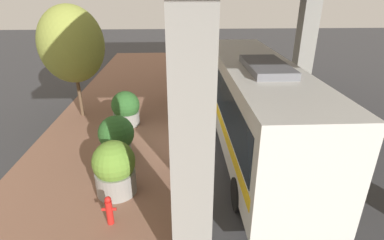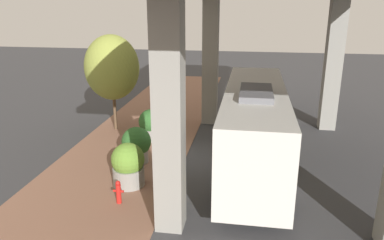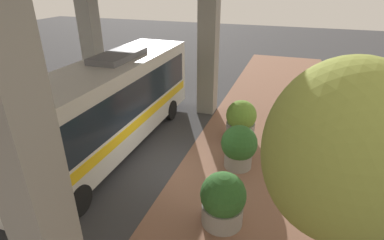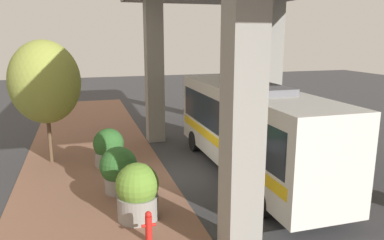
{
  "view_description": "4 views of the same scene",
  "coord_description": "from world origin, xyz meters",
  "px_view_note": "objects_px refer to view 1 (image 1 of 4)",
  "views": [
    {
      "loc": [
        0.26,
        -11.28,
        6.12
      ],
      "look_at": [
        0.75,
        -0.65,
        1.43
      ],
      "focal_mm": 28.0,
      "sensor_mm": 36.0,
      "label": 1
    },
    {
      "loc": [
        2.94,
        -16.44,
        7.29
      ],
      "look_at": [
        0.34,
        -0.24,
        2.01
      ],
      "focal_mm": 35.0,
      "sensor_mm": 36.0,
      "label": 2
    },
    {
      "loc": [
        -3.67,
        8.93,
        6.65
      ],
      "look_at": [
        0.07,
        -1.93,
        1.19
      ],
      "focal_mm": 28.0,
      "sensor_mm": 36.0,
      "label": 3
    },
    {
      "loc": [
        -3.3,
        -14.03,
        5.65
      ],
      "look_at": [
        0.61,
        -0.96,
        2.58
      ],
      "focal_mm": 35.0,
      "sensor_mm": 36.0,
      "label": 4
    }
  ],
  "objects_px": {
    "bus": "(254,102)",
    "street_tree_near": "(72,44)",
    "planter_front": "(126,109)",
    "planter_middle": "(117,137)",
    "fire_hydrant": "(109,210)",
    "planter_back": "(115,169)"
  },
  "relations": [
    {
      "from": "fire_hydrant",
      "to": "planter_back",
      "type": "relative_size",
      "value": 0.51
    },
    {
      "from": "bus",
      "to": "street_tree_near",
      "type": "bearing_deg",
      "value": 153.3
    },
    {
      "from": "fire_hydrant",
      "to": "planter_back",
      "type": "distance_m",
      "value": 1.5
    },
    {
      "from": "bus",
      "to": "street_tree_near",
      "type": "height_order",
      "value": "street_tree_near"
    },
    {
      "from": "planter_middle",
      "to": "street_tree_near",
      "type": "distance_m",
      "value": 5.78
    },
    {
      "from": "planter_front",
      "to": "street_tree_near",
      "type": "bearing_deg",
      "value": 153.28
    },
    {
      "from": "fire_hydrant",
      "to": "planter_back",
      "type": "bearing_deg",
      "value": 93.06
    },
    {
      "from": "planter_middle",
      "to": "street_tree_near",
      "type": "xyz_separation_m",
      "value": [
        -2.63,
        4.32,
        2.79
      ]
    },
    {
      "from": "fire_hydrant",
      "to": "street_tree_near",
      "type": "bearing_deg",
      "value": 110.86
    },
    {
      "from": "planter_middle",
      "to": "planter_back",
      "type": "distance_m",
      "value": 2.3
    },
    {
      "from": "planter_middle",
      "to": "street_tree_near",
      "type": "height_order",
      "value": "street_tree_near"
    },
    {
      "from": "planter_front",
      "to": "street_tree_near",
      "type": "height_order",
      "value": "street_tree_near"
    },
    {
      "from": "fire_hydrant",
      "to": "planter_middle",
      "type": "distance_m",
      "value": 3.76
    },
    {
      "from": "fire_hydrant",
      "to": "planter_front",
      "type": "bearing_deg",
      "value": 94.67
    },
    {
      "from": "bus",
      "to": "planter_middle",
      "type": "relative_size",
      "value": 6.3
    },
    {
      "from": "bus",
      "to": "planter_back",
      "type": "distance_m",
      "value": 5.74
    },
    {
      "from": "planter_middle",
      "to": "planter_back",
      "type": "bearing_deg",
      "value": -81.17
    },
    {
      "from": "bus",
      "to": "fire_hydrant",
      "type": "relative_size",
      "value": 11.68
    },
    {
      "from": "street_tree_near",
      "to": "bus",
      "type": "bearing_deg",
      "value": -26.7
    },
    {
      "from": "bus",
      "to": "planter_middle",
      "type": "height_order",
      "value": "bus"
    },
    {
      "from": "planter_front",
      "to": "planter_back",
      "type": "distance_m",
      "value": 5.36
    },
    {
      "from": "fire_hydrant",
      "to": "planter_front",
      "type": "height_order",
      "value": "planter_front"
    }
  ]
}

